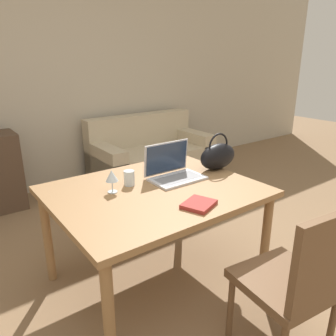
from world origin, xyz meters
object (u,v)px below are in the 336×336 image
at_px(laptop, 172,169).
at_px(drinking_glass, 129,178).
at_px(handbag, 218,156).
at_px(chair, 298,279).
at_px(wine_glass, 112,177).
at_px(couch, 150,157).

distance_m(laptop, drinking_glass, 0.33).
bearing_deg(laptop, handbag, -7.72).
height_order(laptop, drinking_glass, laptop).
bearing_deg(handbag, chair, -112.19).
xyz_separation_m(wine_glass, handbag, (0.86, -0.07, -0.00)).
distance_m(wine_glass, handbag, 0.87).
height_order(laptop, handbag, handbag).
distance_m(chair, drinking_glass, 1.17).
height_order(couch, laptop, laptop).
relative_size(drinking_glass, wine_glass, 0.68).
xyz_separation_m(laptop, drinking_glass, (-0.32, 0.06, -0.02)).
bearing_deg(laptop, drinking_glass, 170.07).
bearing_deg(laptop, wine_glass, 178.42).
relative_size(couch, drinking_glass, 15.15).
bearing_deg(drinking_glass, handbag, -8.71).
relative_size(laptop, drinking_glass, 3.71).
height_order(chair, couch, chair).
height_order(couch, wine_glass, wine_glass).
bearing_deg(wine_glass, laptop, -1.58).
relative_size(wine_glass, handbag, 0.45).
height_order(chair, wine_glass, chair).
bearing_deg(laptop, couch, 61.25).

